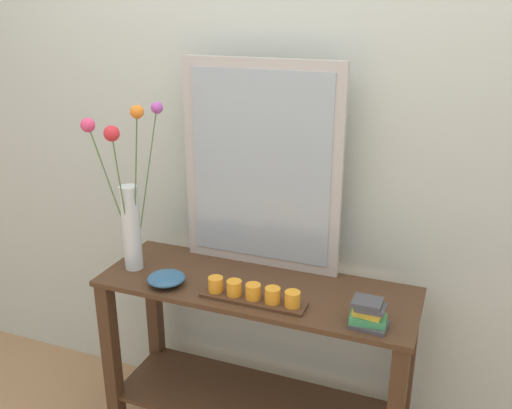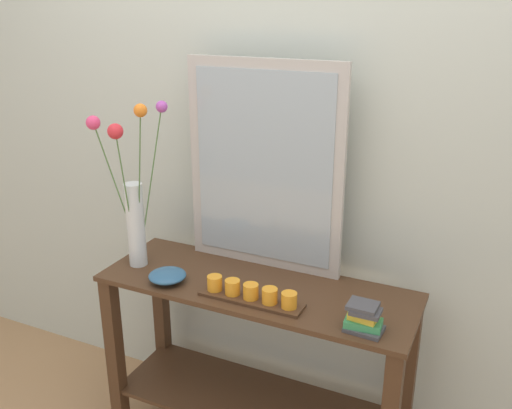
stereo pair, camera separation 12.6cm
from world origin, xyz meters
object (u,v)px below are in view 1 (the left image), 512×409
at_px(mirror_leaning, 261,167).
at_px(tall_vase_left, 129,205).
at_px(book_stack, 369,314).
at_px(console_table, 256,351).
at_px(decorative_bowl, 166,278).
at_px(candle_tray, 253,294).

height_order(mirror_leaning, tall_vase_left, mirror_leaning).
xyz_separation_m(mirror_leaning, book_stack, (0.50, -0.31, -0.37)).
xyz_separation_m(console_table, decorative_bowl, (-0.32, -0.12, 0.32)).
bearing_deg(console_table, decorative_bowl, -159.13).
relative_size(candle_tray, decorative_bowl, 2.70).
height_order(candle_tray, book_stack, book_stack).
bearing_deg(decorative_bowl, tall_vase_left, 160.20).
relative_size(console_table, mirror_leaning, 1.48).
bearing_deg(book_stack, decorative_bowl, 179.38).
relative_size(console_table, tall_vase_left, 1.82).
bearing_deg(book_stack, tall_vase_left, 175.43).
bearing_deg(candle_tray, mirror_leaning, 105.71).
bearing_deg(candle_tray, tall_vase_left, 173.15).
distance_m(mirror_leaning, decorative_bowl, 0.56).
height_order(console_table, decorative_bowl, decorative_bowl).
height_order(console_table, mirror_leaning, mirror_leaning).
relative_size(mirror_leaning, tall_vase_left, 1.23).
relative_size(console_table, candle_tray, 3.11).
relative_size(mirror_leaning, book_stack, 6.32).
xyz_separation_m(tall_vase_left, book_stack, (0.96, -0.08, -0.23)).
xyz_separation_m(console_table, book_stack, (0.45, -0.13, 0.34)).
xyz_separation_m(candle_tray, book_stack, (0.42, -0.01, 0.01)).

